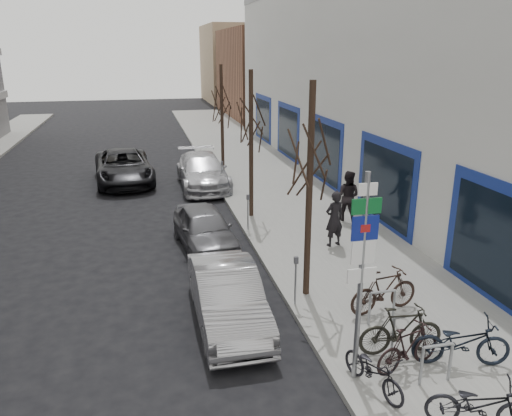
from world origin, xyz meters
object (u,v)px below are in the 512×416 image
bike_far_inner (384,290)px  tree_near (311,141)px  parked_car_back (202,171)px  pedestrian_far (348,196)px  meter_front (296,276)px  tree_mid (251,110)px  pedestrian_near (334,219)px  highway_sign_pole (362,267)px  tree_far (222,95)px  bike_far_curb (480,401)px  parked_car_mid (205,228)px  bike_near_left (374,368)px  parked_car_front (227,296)px  meter_back (222,172)px  bike_mid_curb (462,338)px  bike_mid_inner (401,330)px  lane_car (124,167)px  bike_near_right (408,347)px  bike_rack (407,328)px  meter_mid (248,209)px

bike_far_inner → tree_near: bearing=40.2°
parked_car_back → pedestrian_far: 7.83m
tree_near → meter_front: (-0.45, -0.50, -3.19)m
tree_mid → parked_car_back: 6.19m
parked_car_back → pedestrian_near: (3.10, -8.62, 0.29)m
highway_sign_pole → tree_far: 16.59m
bike_far_curb → parked_car_mid: (-3.32, 9.23, 0.00)m
bike_near_left → parked_car_front: parked_car_front is taller
meter_back → bike_mid_curb: (2.45, -14.09, -0.18)m
highway_sign_pole → parked_car_back: bearing=93.8°
tree_near → parked_car_back: tree_near is taller
bike_mid_inner → parked_car_front: (-3.20, 2.25, -0.01)m
parked_car_front → lane_car: bearing=100.4°
bike_far_curb → bike_far_inner: bike_far_inner is taller
parked_car_mid → pedestrian_far: pedestrian_far is taller
bike_mid_curb → bike_mid_inner: bike_mid_curb is taller
pedestrian_near → bike_near_left: bearing=60.1°
lane_car → bike_near_left: bearing=-79.4°
highway_sign_pole → bike_near_right: bearing=1.3°
bike_rack → bike_far_inner: size_ratio=1.23×
bike_mid_curb → parked_car_front: parked_car_front is taller
highway_sign_pole → tree_near: bearing=86.7°
pedestrian_near → pedestrian_far: pedestrian_far is taller
tree_far → highway_sign_pole: bearing=-90.7°
meter_front → meter_back: size_ratio=1.00×
tree_mid → lane_car: 8.93m
tree_far → bike_mid_curb: (2.00, -16.59, -3.37)m
highway_sign_pole → bike_rack: size_ratio=1.86×
meter_back → lane_car: (-4.34, 2.76, -0.14)m
meter_back → meter_mid: bearing=-90.0°
bike_mid_curb → parked_car_front: 5.06m
tree_near → meter_front: bearing=-132.0°
meter_back → bike_near_left: bearing=-88.3°
tree_far → bike_near_left: bearing=-90.1°
highway_sign_pole → tree_far: tree_far is taller
meter_front → bike_mid_inner: bearing=-59.3°
tree_near → bike_near_left: bearing=-90.3°
meter_front → bike_far_inner: meter_front is taller
bike_near_right → pedestrian_far: pedestrian_far is taller
meter_mid → pedestrian_near: (2.35, -2.05, 0.13)m
tree_near → parked_car_front: size_ratio=1.32×
tree_mid → bike_far_curb: size_ratio=3.21×
bike_far_inner → lane_car: 15.87m
meter_front → bike_near_right: (1.37, -2.99, -0.28)m
meter_back → bike_far_inner: meter_back is taller
meter_back → lane_car: bearing=147.6°
tree_far → lane_car: size_ratio=0.99×
tree_near → lane_car: 14.49m
parked_car_front → pedestrian_far: 8.07m
tree_far → bike_near_left: 17.28m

